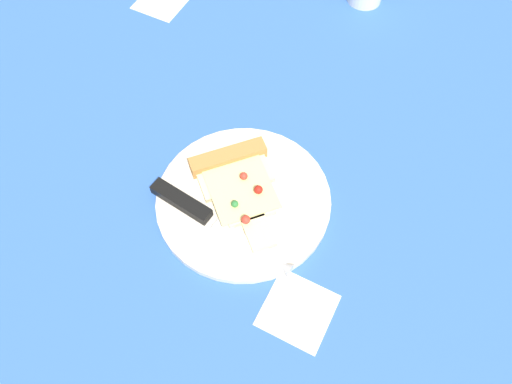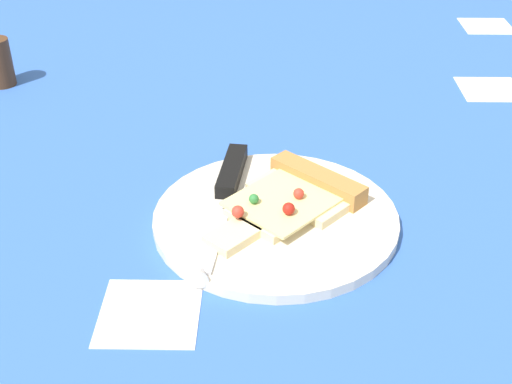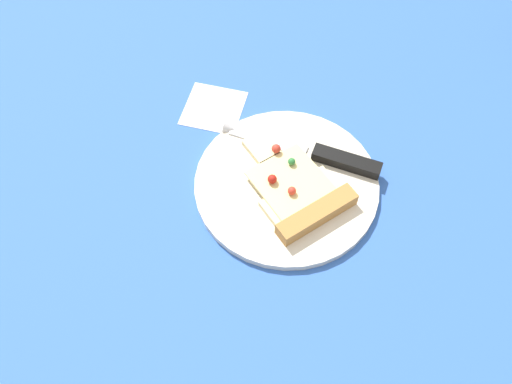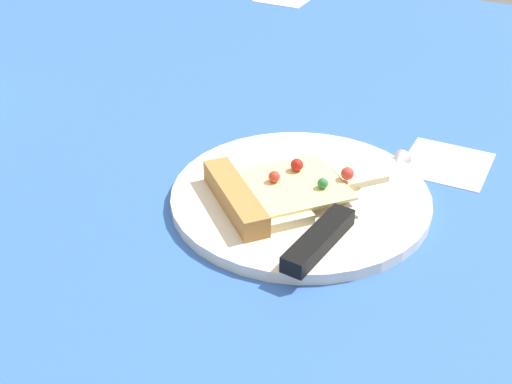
{
  "view_description": "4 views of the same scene",
  "coord_description": "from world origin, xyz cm",
  "views": [
    {
      "loc": [
        -41.56,
        -22.54,
        66.28
      ],
      "look_at": [
        -8.83,
        -5.7,
        3.77
      ],
      "focal_mm": 35.3,
      "sensor_mm": 36.0,
      "label": 1
    },
    {
      "loc": [
        -10.32,
        -63.77,
        42.27
      ],
      "look_at": [
        -11.37,
        -3.4,
        3.68
      ],
      "focal_mm": 47.79,
      "sensor_mm": 36.0,
      "label": 2
    },
    {
      "loc": [
        30.97,
        1.94,
        63.87
      ],
      "look_at": [
        -5.96,
        -7.45,
        2.17
      ],
      "focal_mm": 36.94,
      "sensor_mm": 36.0,
      "label": 3
    },
    {
      "loc": [
        -32.41,
        53.23,
        40.41
      ],
      "look_at": [
        -6.11,
        -0.0,
        2.55
      ],
      "focal_mm": 50.77,
      "sensor_mm": 36.0,
      "label": 4
    }
  ],
  "objects": [
    {
      "name": "ground_plane",
      "position": [
        0.03,
        0.01,
        -1.5
      ],
      "size": [
        156.41,
        156.41,
        3.0
      ],
      "color": "#3360B7",
      "rests_on": "ground"
    },
    {
      "name": "plate",
      "position": [
        -9.26,
        -3.8,
        0.59
      ],
      "size": [
        26.21,
        26.21,
        1.17
      ],
      "primitive_type": "cylinder",
      "color": "silver",
      "rests_on": "ground_plane"
    },
    {
      "name": "pizza_slice",
      "position": [
        -7.54,
        -1.93,
        1.98
      ],
      "size": [
        17.5,
        18.1,
        2.61
      ],
      "rotation": [
        0.0,
        0.0,
        2.4
      ],
      "color": "beige",
      "rests_on": "plate"
    },
    {
      "name": "knife",
      "position": [
        -14.83,
        -0.7,
        1.77
      ],
      "size": [
        4.91,
        24.08,
        2.45
      ],
      "rotation": [
        0.0,
        0.0,
        3.02
      ],
      "color": "silver",
      "rests_on": "plate"
    }
  ]
}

